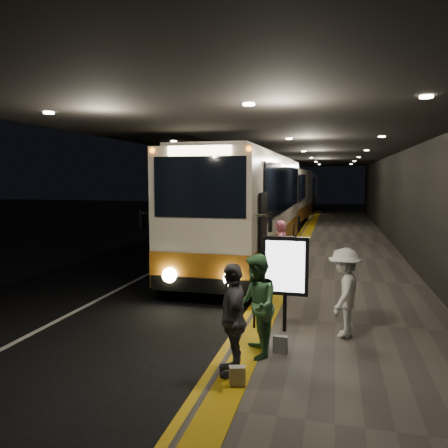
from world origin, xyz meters
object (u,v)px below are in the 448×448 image
at_px(coach_second, 286,199).
at_px(stanchion_post, 254,303).
at_px(passenger_waiting_white, 344,292).
at_px(passenger_boarding, 282,250).
at_px(bag_polka, 280,345).
at_px(passenger_waiting_green, 256,306).
at_px(passenger_waiting_grey, 233,319).
at_px(info_sign, 285,268).
at_px(coach_third, 302,194).
at_px(bag_plain, 237,376).
at_px(coach_main, 249,212).

distance_m(coach_second, stanchion_post, 21.78).
bearing_deg(passenger_waiting_white, coach_second, -158.82).
relative_size(passenger_boarding, bag_polka, 5.87).
distance_m(passenger_waiting_green, stanchion_post, 1.46).
bearing_deg(passenger_boarding, coach_second, 12.93).
height_order(coach_second, passenger_boarding, coach_second).
bearing_deg(passenger_waiting_grey, passenger_boarding, 163.32).
bearing_deg(info_sign, passenger_waiting_grey, -104.66).
bearing_deg(coach_third, info_sign, -85.06).
height_order(coach_third, bag_polka, coach_third).
height_order(coach_second, passenger_waiting_green, coach_second).
relative_size(coach_second, info_sign, 6.23).
height_order(passenger_boarding, stanchion_post, passenger_boarding).
xyz_separation_m(bag_polka, stanchion_post, (-0.68, 1.16, 0.38)).
relative_size(bag_polka, bag_plain, 1.05).
height_order(passenger_waiting_white, info_sign, info_sign).
bearing_deg(passenger_boarding, stanchion_post, -173.67).
height_order(bag_polka, stanchion_post, stanchion_post).
height_order(passenger_waiting_green, stanchion_post, passenger_waiting_green).
height_order(passenger_waiting_green, info_sign, info_sign).
distance_m(coach_main, coach_third, 28.07).
distance_m(passenger_waiting_green, bag_polka, 0.88).
distance_m(passenger_waiting_white, info_sign, 1.24).
relative_size(coach_main, bag_plain, 43.71).
relative_size(passenger_waiting_white, bag_plain, 5.88).
distance_m(coach_second, info_sign, 21.83).
bearing_deg(info_sign, passenger_boarding, 97.70).
distance_m(coach_third, passenger_waiting_white, 36.20).
relative_size(bag_plain, stanchion_post, 0.28).
distance_m(passenger_boarding, passenger_waiting_white, 4.78).
bearing_deg(passenger_waiting_green, passenger_waiting_grey, -33.08).
xyz_separation_m(coach_third, passenger_waiting_white, (3.49, -36.02, -0.69)).
bearing_deg(coach_third, bag_plain, -85.93).
height_order(coach_third, info_sign, coach_third).
height_order(coach_main, stanchion_post, coach_main).
height_order(passenger_boarding, passenger_waiting_green, passenger_boarding).
bearing_deg(coach_main, coach_third, 90.32).
distance_m(coach_second, passenger_boarding, 17.32).
relative_size(coach_second, stanchion_post, 11.33).
height_order(coach_third, bag_plain, coach_third).
relative_size(coach_main, coach_third, 1.14).
distance_m(coach_main, bag_polka, 9.57).
xyz_separation_m(passenger_waiting_green, passenger_waiting_white, (1.51, 1.40, -0.02)).
distance_m(passenger_waiting_white, stanchion_post, 1.82).
xyz_separation_m(bag_polka, info_sign, (-0.05, 1.14, 1.16)).
bearing_deg(passenger_waiting_green, coach_third, 165.93).
height_order(coach_main, passenger_waiting_green, coach_main).
bearing_deg(bag_plain, passenger_boarding, 91.26).
relative_size(passenger_waiting_green, passenger_waiting_grey, 1.00).
height_order(coach_main, passenger_boarding, coach_main).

